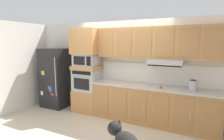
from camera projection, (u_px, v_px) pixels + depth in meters
ground_plane at (105, 128)px, 4.18m from camera, size 9.60×9.60×0.00m
back_kitchen_wall at (124, 68)px, 4.98m from camera, size 6.20×0.12×2.50m
side_panel_left at (18, 67)px, 5.22m from camera, size 0.12×7.10×2.50m
refrigerator at (56, 78)px, 5.55m from camera, size 0.76×0.73×1.76m
oven_base_cabinet at (88, 100)px, 5.22m from camera, size 0.74×0.62×0.60m
built_in_oven at (87, 80)px, 5.13m from camera, size 0.70×0.62×0.60m
appliance_mid_shelf at (87, 67)px, 5.08m from camera, size 0.74×0.62×0.10m
microwave at (87, 60)px, 5.04m from camera, size 0.64×0.54×0.32m
appliance_upper_cabinet at (87, 42)px, 4.97m from camera, size 0.74×0.62×0.68m
lower_cabinet_run at (152, 105)px, 4.39m from camera, size 2.92×0.63×0.88m
countertop_slab at (152, 87)px, 4.33m from camera, size 2.96×0.64×0.04m
backsplash_panel at (156, 74)px, 4.54m from camera, size 2.96×0.02×0.50m
upper_cabinet_with_hood at (156, 44)px, 4.27m from camera, size 2.92×0.48×0.88m
screwdriver at (161, 88)px, 4.09m from camera, size 0.15×0.13×0.03m
electric_kettle at (193, 86)px, 3.88m from camera, size 0.17×0.17×0.24m
dog at (124, 140)px, 2.82m from camera, size 0.82×0.57×0.68m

